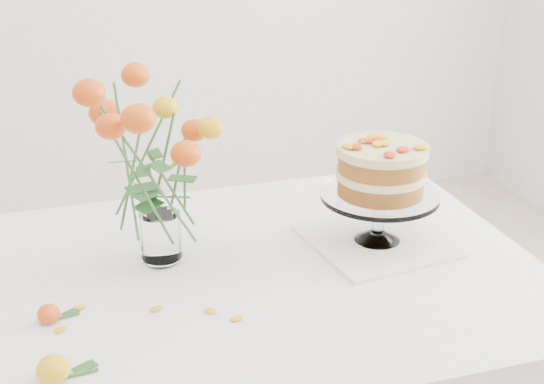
# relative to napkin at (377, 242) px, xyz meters

# --- Properties ---
(table) EXTENTS (1.43, 0.93, 0.76)m
(table) POSITION_rel_napkin_xyz_m (-0.41, -0.03, -0.09)
(table) COLOR tan
(table) RESTS_ON ground
(napkin) EXTENTS (0.33, 0.33, 0.01)m
(napkin) POSITION_rel_napkin_xyz_m (0.00, 0.00, 0.00)
(napkin) COLOR white
(napkin) RESTS_ON table
(cake_stand) EXTENTS (0.26, 0.26, 0.24)m
(cake_stand) POSITION_rel_napkin_xyz_m (0.00, 0.00, 0.16)
(cake_stand) COLOR white
(cake_stand) RESTS_ON napkin
(rose_vase) EXTENTS (0.37, 0.37, 0.45)m
(rose_vase) POSITION_rel_napkin_xyz_m (-0.48, 0.06, 0.26)
(rose_vase) COLOR white
(rose_vase) RESTS_ON table
(loose_rose_near) EXTENTS (0.10, 0.06, 0.05)m
(loose_rose_near) POSITION_rel_napkin_xyz_m (-0.72, -0.30, 0.02)
(loose_rose_near) COLOR orange
(loose_rose_near) RESTS_ON table
(loose_rose_far) EXTENTS (0.08, 0.04, 0.04)m
(loose_rose_far) POSITION_rel_napkin_xyz_m (-0.72, -0.12, 0.01)
(loose_rose_far) COLOR #D93D0A
(loose_rose_far) RESTS_ON table
(stray_petal_a) EXTENTS (0.03, 0.02, 0.00)m
(stray_petal_a) POSITION_rel_napkin_xyz_m (-0.53, -0.13, -0.00)
(stray_petal_a) COLOR #E8A70E
(stray_petal_a) RESTS_ON table
(stray_petal_b) EXTENTS (0.03, 0.02, 0.00)m
(stray_petal_b) POSITION_rel_napkin_xyz_m (-0.43, -0.17, -0.00)
(stray_petal_b) COLOR #E8A70E
(stray_petal_b) RESTS_ON table
(stray_petal_c) EXTENTS (0.03, 0.02, 0.00)m
(stray_petal_c) POSITION_rel_napkin_xyz_m (-0.39, -0.21, -0.00)
(stray_petal_c) COLOR #E8A70E
(stray_petal_c) RESTS_ON table
(stray_petal_d) EXTENTS (0.03, 0.02, 0.00)m
(stray_petal_d) POSITION_rel_napkin_xyz_m (-0.67, -0.08, -0.00)
(stray_petal_d) COLOR #E8A70E
(stray_petal_d) RESTS_ON table
(stray_petal_e) EXTENTS (0.03, 0.02, 0.00)m
(stray_petal_e) POSITION_rel_napkin_xyz_m (-0.71, -0.15, -0.00)
(stray_petal_e) COLOR #E8A70E
(stray_petal_e) RESTS_ON table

